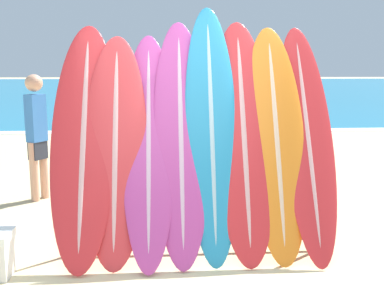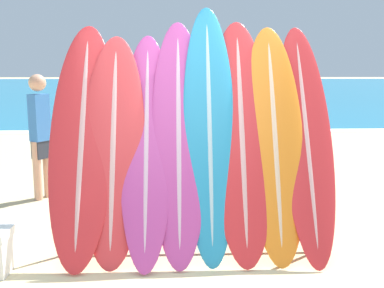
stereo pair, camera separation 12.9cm
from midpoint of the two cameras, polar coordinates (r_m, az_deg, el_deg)
ocean_water at (r=41.51m, az=-3.59°, el=7.26°), size 120.00×60.00×0.01m
surfboard_rack at (r=4.21m, az=-0.16°, el=-7.56°), size 2.42×0.04×0.88m
surfboard_slot_0 at (r=4.21m, az=-14.42°, el=0.48°), size 0.60×1.17×2.16m
surfboard_slot_1 at (r=4.14m, az=-10.57°, el=-0.31°), size 0.58×0.97×2.04m
surfboard_slot_2 at (r=4.13m, az=-6.42°, el=-0.09°), size 0.48×1.16×2.06m
surfboard_slot_3 at (r=4.14m, az=-2.32°, el=0.87°), size 0.52×1.10×2.19m
surfboard_slot_4 at (r=4.16m, az=1.58°, el=1.91°), size 0.49×1.06×2.33m
surfboard_slot_5 at (r=4.19m, az=5.67°, el=0.95°), size 0.57×1.07×2.19m
surfboard_slot_6 at (r=4.24m, az=9.77°, el=0.59°), size 0.54×1.01×2.14m
surfboard_slot_7 at (r=4.34m, az=13.61°, el=0.72°), size 0.48×1.15×2.14m
person_near_water at (r=8.15m, az=4.37°, el=3.29°), size 0.26×0.23×1.52m
person_mid_beach at (r=11.27m, az=-8.26°, el=5.57°), size 0.29×0.23×1.73m
person_far_left at (r=6.18m, az=-19.68°, el=1.39°), size 0.25×0.28×1.65m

